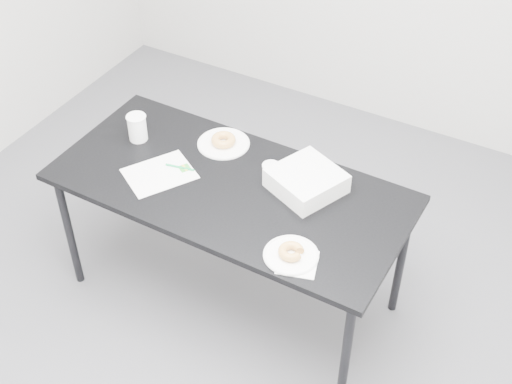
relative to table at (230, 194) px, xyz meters
The scene contains 13 objects.
floor 0.70m from the table, 61.75° to the right, with size 4.00×4.00×0.00m, color #4E4F54.
table is the anchor object (origin of this frame).
scorecard 0.34m from the table, 164.64° to the right, with size 0.24×0.30×0.00m, color white.
logo_patch 0.25m from the table, behind, with size 0.05×0.05×0.00m, color green.
pen 0.27m from the table, behind, with size 0.01×0.01×0.14m, color #0D964A.
napkin 0.56m from the table, 30.17° to the right, with size 0.16×0.16×0.00m, color white.
plate_near 0.52m from the table, 30.42° to the right, with size 0.23×0.23×0.01m, color white.
donut_near 0.52m from the table, 30.42° to the right, with size 0.11×0.11×0.04m, color gold.
plate_far 0.31m from the table, 126.22° to the left, with size 0.26×0.26×0.01m, color white.
donut_far 0.32m from the table, 126.22° to the left, with size 0.12×0.12×0.04m, color gold.
coffee_cup 0.59m from the table, behind, with size 0.09×0.09×0.14m, color white.
cup_lid 0.24m from the table, 63.27° to the left, with size 0.09×0.09×0.01m, color white.
bakery_box 0.36m from the table, 24.82° to the left, with size 0.28×0.28×0.09m, color white.
Camera 1 is at (1.23, -1.97, 2.87)m, focal length 50.00 mm.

